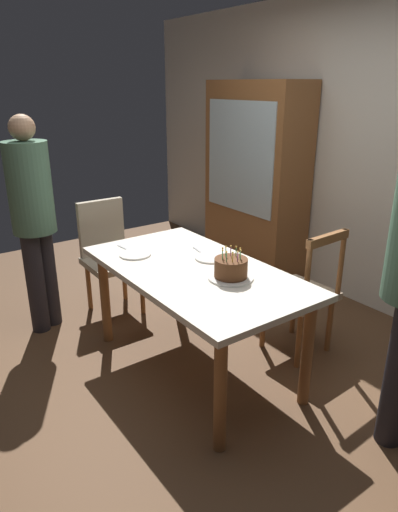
{
  "coord_description": "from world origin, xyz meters",
  "views": [
    {
      "loc": [
        2.24,
        -1.57,
        1.87
      ],
      "look_at": [
        0.05,
        0.0,
        0.85
      ],
      "focal_mm": 32.18,
      "sensor_mm": 36.0,
      "label": 1
    }
  ],
  "objects_px": {
    "dining_table": "(195,282)",
    "china_cabinet": "(255,180)",
    "plate_far_side": "(211,258)",
    "person_celebrant": "(33,214)",
    "chair_spindle_back": "(302,294)",
    "plate_near_celebrant": "(135,254)",
    "chair_upholstered": "(108,251)",
    "birthday_cake": "(231,269)"
  },
  "relations": [
    {
      "from": "birthday_cake",
      "to": "person_celebrant",
      "type": "relative_size",
      "value": 0.17
    },
    {
      "from": "birthday_cake",
      "to": "person_celebrant",
      "type": "xyz_separation_m",
      "value": [
        -1.45,
        -0.73,
        0.14
      ]
    },
    {
      "from": "dining_table",
      "to": "china_cabinet",
      "type": "distance_m",
      "value": 1.96
    },
    {
      "from": "dining_table",
      "to": "birthday_cake",
      "type": "relative_size",
      "value": 5.71
    },
    {
      "from": "plate_far_side",
      "to": "chair_upholstered",
      "type": "height_order",
      "value": "chair_upholstered"
    },
    {
      "from": "dining_table",
      "to": "plate_far_side",
      "type": "bearing_deg",
      "value": 112.38
    },
    {
      "from": "plate_far_side",
      "to": "chair_spindle_back",
      "type": "xyz_separation_m",
      "value": [
        0.34,
        0.56,
        -0.3
      ]
    },
    {
      "from": "dining_table",
      "to": "china_cabinet",
      "type": "xyz_separation_m",
      "value": [
        -1.14,
        1.56,
        0.3
      ]
    },
    {
      "from": "plate_far_side",
      "to": "person_celebrant",
      "type": "bearing_deg",
      "value": -143.05
    },
    {
      "from": "plate_near_celebrant",
      "to": "china_cabinet",
      "type": "xyz_separation_m",
      "value": [
        -0.7,
        1.75,
        0.2
      ]
    },
    {
      "from": "plate_far_side",
      "to": "chair_upholstered",
      "type": "relative_size",
      "value": 0.23
    },
    {
      "from": "dining_table",
      "to": "chair_upholstered",
      "type": "xyz_separation_m",
      "value": [
        -1.19,
        -0.06,
        -0.12
      ]
    },
    {
      "from": "birthday_cake",
      "to": "plate_far_side",
      "type": "distance_m",
      "value": 0.36
    },
    {
      "from": "plate_near_celebrant",
      "to": "chair_upholstered",
      "type": "height_order",
      "value": "chair_upholstered"
    },
    {
      "from": "plate_far_side",
      "to": "china_cabinet",
      "type": "height_order",
      "value": "china_cabinet"
    },
    {
      "from": "birthday_cake",
      "to": "person_celebrant",
      "type": "distance_m",
      "value": 1.63
    },
    {
      "from": "dining_table",
      "to": "person_celebrant",
      "type": "distance_m",
      "value": 1.38
    },
    {
      "from": "plate_far_side",
      "to": "china_cabinet",
      "type": "distance_m",
      "value": 1.74
    },
    {
      "from": "plate_near_celebrant",
      "to": "dining_table",
      "type": "bearing_deg",
      "value": 23.82
    },
    {
      "from": "person_celebrant",
      "to": "plate_far_side",
      "type": "bearing_deg",
      "value": 36.95
    },
    {
      "from": "dining_table",
      "to": "chair_upholstered",
      "type": "relative_size",
      "value": 1.68
    },
    {
      "from": "plate_far_side",
      "to": "person_celebrant",
      "type": "height_order",
      "value": "person_celebrant"
    },
    {
      "from": "plate_near_celebrant",
      "to": "plate_far_side",
      "type": "height_order",
      "value": "same"
    },
    {
      "from": "plate_near_celebrant",
      "to": "chair_spindle_back",
      "type": "height_order",
      "value": "chair_spindle_back"
    },
    {
      "from": "birthday_cake",
      "to": "plate_near_celebrant",
      "type": "bearing_deg",
      "value": -158.17
    },
    {
      "from": "chair_upholstered",
      "to": "plate_near_celebrant",
      "type": "bearing_deg",
      "value": -10.12
    },
    {
      "from": "dining_table",
      "to": "china_cabinet",
      "type": "relative_size",
      "value": 0.84
    },
    {
      "from": "plate_near_celebrant",
      "to": "plate_far_side",
      "type": "relative_size",
      "value": 1.0
    },
    {
      "from": "chair_upholstered",
      "to": "birthday_cake",
      "type": "bearing_deg",
      "value": 5.79
    },
    {
      "from": "plate_near_celebrant",
      "to": "china_cabinet",
      "type": "distance_m",
      "value": 1.9
    },
    {
      "from": "plate_near_celebrant",
      "to": "china_cabinet",
      "type": "bearing_deg",
      "value": 111.91
    },
    {
      "from": "plate_far_side",
      "to": "dining_table",
      "type": "bearing_deg",
      "value": -67.62
    },
    {
      "from": "chair_spindle_back",
      "to": "person_celebrant",
      "type": "xyz_separation_m",
      "value": [
        -1.45,
        -1.39,
        0.49
      ]
    },
    {
      "from": "birthday_cake",
      "to": "chair_spindle_back",
      "type": "height_order",
      "value": "chair_spindle_back"
    },
    {
      "from": "dining_table",
      "to": "plate_far_side",
      "type": "height_order",
      "value": "plate_far_side"
    },
    {
      "from": "plate_far_side",
      "to": "chair_upholstered",
      "type": "distance_m",
      "value": 1.16
    },
    {
      "from": "dining_table",
      "to": "china_cabinet",
      "type": "height_order",
      "value": "china_cabinet"
    },
    {
      "from": "dining_table",
      "to": "chair_spindle_back",
      "type": "relative_size",
      "value": 1.68
    },
    {
      "from": "chair_upholstered",
      "to": "person_celebrant",
      "type": "distance_m",
      "value": 0.72
    },
    {
      "from": "dining_table",
      "to": "chair_upholstered",
      "type": "distance_m",
      "value": 1.2
    },
    {
      "from": "birthday_cake",
      "to": "person_celebrant",
      "type": "bearing_deg",
      "value": -153.37
    },
    {
      "from": "dining_table",
      "to": "plate_near_celebrant",
      "type": "distance_m",
      "value": 0.49
    }
  ]
}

